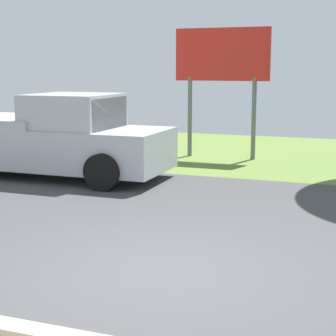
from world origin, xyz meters
name	(u,v)px	position (x,y,z in m)	size (l,w,h in m)	color
ground_plane	(220,216)	(0.00, 2.95, -0.05)	(40.00, 22.00, 0.20)	#424244
pickup_truck	(56,138)	(-4.36, 4.86, 0.87)	(5.20, 2.28, 1.88)	#ADB2BA
roadside_billboard	(222,64)	(-1.55, 8.75, 2.55)	(2.60, 0.12, 3.50)	slate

